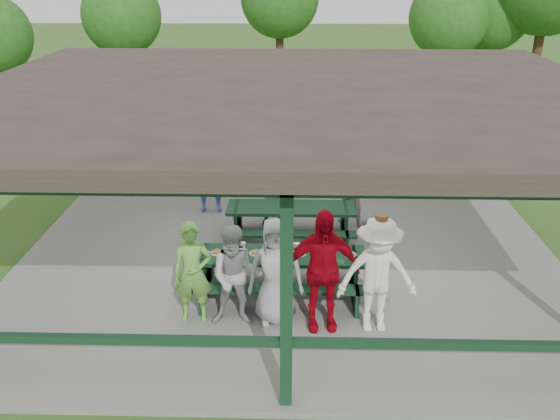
{
  "coord_description": "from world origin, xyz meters",
  "views": [
    {
      "loc": [
        0.08,
        -9.73,
        5.24
      ],
      "look_at": [
        -0.17,
        -0.3,
        1.24
      ],
      "focal_mm": 38.0,
      "sensor_mm": 36.0,
      "label": 1
    }
  ],
  "objects_px": {
    "spectator_lblue": "(274,191)",
    "picnic_table_near": "(280,269)",
    "spectator_blue": "(209,170)",
    "spectator_grey": "(350,185)",
    "pickup_truck": "(303,116)",
    "farm_trailer": "(256,110)",
    "contestant_red": "(322,270)",
    "contestant_grey_mid": "(276,272)",
    "contestant_grey_left": "(236,276)",
    "picnic_table_far": "(291,220)",
    "contestant_white_fedora": "(377,275)",
    "contestant_green": "(193,273)"
  },
  "relations": [
    {
      "from": "spectator_blue",
      "to": "spectator_grey",
      "type": "relative_size",
      "value": 1.13
    },
    {
      "from": "picnic_table_near",
      "to": "contestant_green",
      "type": "distance_m",
      "value": 1.53
    },
    {
      "from": "contestant_red",
      "to": "spectator_blue",
      "type": "relative_size",
      "value": 1.0
    },
    {
      "from": "contestant_grey_mid",
      "to": "spectator_lblue",
      "type": "distance_m",
      "value": 3.59
    },
    {
      "from": "contestant_white_fedora",
      "to": "contestant_grey_left",
      "type": "bearing_deg",
      "value": 174.48
    },
    {
      "from": "farm_trailer",
      "to": "spectator_grey",
      "type": "bearing_deg",
      "value": -76.52
    },
    {
      "from": "picnic_table_far",
      "to": "contestant_grey_mid",
      "type": "xyz_separation_m",
      "value": [
        -0.2,
        -2.77,
        0.38
      ]
    },
    {
      "from": "picnic_table_near",
      "to": "contestant_green",
      "type": "height_order",
      "value": "contestant_green"
    },
    {
      "from": "spectator_lblue",
      "to": "pickup_truck",
      "type": "relative_size",
      "value": 0.28
    },
    {
      "from": "spectator_lblue",
      "to": "picnic_table_near",
      "type": "bearing_deg",
      "value": 109.19
    },
    {
      "from": "spectator_lblue",
      "to": "contestant_green",
      "type": "bearing_deg",
      "value": 88.26
    },
    {
      "from": "contestant_grey_mid",
      "to": "pickup_truck",
      "type": "relative_size",
      "value": 0.32
    },
    {
      "from": "spectator_grey",
      "to": "pickup_truck",
      "type": "distance_m",
      "value": 6.67
    },
    {
      "from": "picnic_table_near",
      "to": "contestant_grey_left",
      "type": "height_order",
      "value": "contestant_grey_left"
    },
    {
      "from": "contestant_grey_mid",
      "to": "spectator_blue",
      "type": "xyz_separation_m",
      "value": [
        -1.58,
        4.27,
        0.1
      ]
    },
    {
      "from": "farm_trailer",
      "to": "picnic_table_near",
      "type": "bearing_deg",
      "value": -89.03
    },
    {
      "from": "spectator_blue",
      "to": "spectator_grey",
      "type": "bearing_deg",
      "value": 168.24
    },
    {
      "from": "picnic_table_far",
      "to": "contestant_grey_left",
      "type": "relative_size",
      "value": 1.54
    },
    {
      "from": "picnic_table_near",
      "to": "contestant_white_fedora",
      "type": "relative_size",
      "value": 1.49
    },
    {
      "from": "spectator_blue",
      "to": "farm_trailer",
      "type": "bearing_deg",
      "value": -96.52
    },
    {
      "from": "picnic_table_far",
      "to": "pickup_truck",
      "type": "height_order",
      "value": "pickup_truck"
    },
    {
      "from": "contestant_grey_left",
      "to": "spectator_lblue",
      "type": "relative_size",
      "value": 1.06
    },
    {
      "from": "spectator_grey",
      "to": "farm_trailer",
      "type": "height_order",
      "value": "spectator_grey"
    },
    {
      "from": "picnic_table_far",
      "to": "spectator_lblue",
      "type": "distance_m",
      "value": 0.94
    },
    {
      "from": "contestant_red",
      "to": "spectator_lblue",
      "type": "bearing_deg",
      "value": 97.39
    },
    {
      "from": "spectator_blue",
      "to": "pickup_truck",
      "type": "xyz_separation_m",
      "value": [
        2.08,
        6.08,
        -0.31
      ]
    },
    {
      "from": "picnic_table_near",
      "to": "farm_trailer",
      "type": "xyz_separation_m",
      "value": [
        -1.06,
        10.33,
        0.16
      ]
    },
    {
      "from": "contestant_red",
      "to": "contestant_white_fedora",
      "type": "relative_size",
      "value": 1.02
    },
    {
      "from": "picnic_table_far",
      "to": "contestant_grey_mid",
      "type": "distance_m",
      "value": 2.8
    },
    {
      "from": "spectator_grey",
      "to": "contestant_white_fedora",
      "type": "bearing_deg",
      "value": 111.36
    },
    {
      "from": "spectator_lblue",
      "to": "farm_trailer",
      "type": "distance_m",
      "value": 7.56
    },
    {
      "from": "picnic_table_far",
      "to": "spectator_lblue",
      "type": "height_order",
      "value": "spectator_lblue"
    },
    {
      "from": "contestant_grey_mid",
      "to": "spectator_blue",
      "type": "height_order",
      "value": "spectator_blue"
    },
    {
      "from": "spectator_blue",
      "to": "picnic_table_near",
      "type": "bearing_deg",
      "value": 113.0
    },
    {
      "from": "contestant_grey_mid",
      "to": "spectator_lblue",
      "type": "height_order",
      "value": "contestant_grey_mid"
    },
    {
      "from": "contestant_grey_left",
      "to": "spectator_lblue",
      "type": "height_order",
      "value": "contestant_grey_left"
    },
    {
      "from": "contestant_red",
      "to": "spectator_grey",
      "type": "xyz_separation_m",
      "value": [
        0.74,
        3.87,
        -0.11
      ]
    },
    {
      "from": "contestant_grey_left",
      "to": "contestant_red",
      "type": "bearing_deg",
      "value": -4.7
    },
    {
      "from": "picnic_table_far",
      "to": "spectator_grey",
      "type": "distance_m",
      "value": 1.6
    },
    {
      "from": "contestant_green",
      "to": "contestant_grey_left",
      "type": "bearing_deg",
      "value": -8.01
    },
    {
      "from": "spectator_blue",
      "to": "contestant_grey_left",
      "type": "bearing_deg",
      "value": 101.09
    },
    {
      "from": "spectator_lblue",
      "to": "farm_trailer",
      "type": "height_order",
      "value": "spectator_lblue"
    },
    {
      "from": "contestant_white_fedora",
      "to": "spectator_lblue",
      "type": "relative_size",
      "value": 1.24
    },
    {
      "from": "picnic_table_far",
      "to": "contestant_grey_left",
      "type": "distance_m",
      "value": 2.97
    },
    {
      "from": "picnic_table_far",
      "to": "spectator_blue",
      "type": "relative_size",
      "value": 1.29
    },
    {
      "from": "picnic_table_far",
      "to": "contestant_green",
      "type": "relative_size",
      "value": 1.53
    },
    {
      "from": "contestant_red",
      "to": "picnic_table_near",
      "type": "bearing_deg",
      "value": 120.32
    },
    {
      "from": "contestant_white_fedora",
      "to": "spectator_blue",
      "type": "height_order",
      "value": "spectator_blue"
    },
    {
      "from": "spectator_lblue",
      "to": "spectator_grey",
      "type": "relative_size",
      "value": 0.89
    },
    {
      "from": "contestant_red",
      "to": "spectator_lblue",
      "type": "relative_size",
      "value": 1.27
    }
  ]
}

